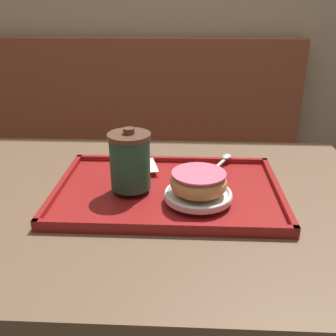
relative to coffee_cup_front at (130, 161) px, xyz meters
name	(u,v)px	position (x,y,z in m)	size (l,w,h in m)	color
booth_bench	(136,193)	(-0.11, 0.87, -0.53)	(1.49, 0.44, 1.00)	brown
cafe_table	(152,258)	(0.04, 0.00, -0.25)	(1.02, 0.74, 0.76)	brown
serving_tray	(168,191)	(0.08, 0.02, -0.08)	(0.49, 0.34, 0.02)	maroon
napkin_paper	(135,166)	(-0.01, 0.11, -0.06)	(0.12, 0.11, 0.00)	white
coffee_cup_front	(130,161)	(0.00, 0.00, 0.00)	(0.09, 0.09, 0.13)	#235638
plate_with_chocolate_donut	(198,195)	(0.15, -0.04, -0.06)	(0.14, 0.14, 0.01)	white
donut_chocolate_glazed	(199,182)	(0.15, -0.04, -0.03)	(0.12, 0.12, 0.04)	tan
spoon	(223,161)	(0.21, 0.15, -0.06)	(0.09, 0.16, 0.01)	silver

